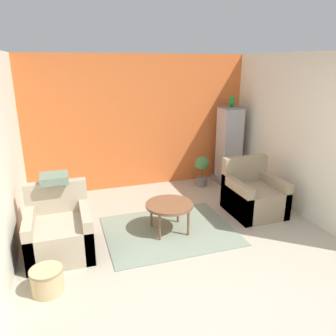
{
  "coord_description": "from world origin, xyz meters",
  "views": [
    {
      "loc": [
        -1.47,
        -2.69,
        2.41
      ],
      "look_at": [
        0.0,
        1.74,
        0.9
      ],
      "focal_mm": 35.0,
      "sensor_mm": 36.0,
      "label": 1
    }
  ],
  "objects_px": {
    "armchair_left": "(60,232)",
    "potted_plant": "(202,168)",
    "birdcage": "(229,147)",
    "coffee_table": "(169,206)",
    "parrot": "(232,101)",
    "armchair_right": "(253,196)",
    "wicker_basket": "(47,280)"
  },
  "relations": [
    {
      "from": "potted_plant",
      "to": "birdcage",
      "type": "bearing_deg",
      "value": 5.85
    },
    {
      "from": "coffee_table",
      "to": "birdcage",
      "type": "relative_size",
      "value": 0.45
    },
    {
      "from": "armchair_left",
      "to": "potted_plant",
      "type": "xyz_separation_m",
      "value": [
        2.77,
        1.68,
        0.09
      ]
    },
    {
      "from": "armchair_left",
      "to": "coffee_table",
      "type": "bearing_deg",
      "value": 3.06
    },
    {
      "from": "armchair_right",
      "to": "potted_plant",
      "type": "bearing_deg",
      "value": 102.24
    },
    {
      "from": "coffee_table",
      "to": "birdcage",
      "type": "bearing_deg",
      "value": 41.88
    },
    {
      "from": "birdcage",
      "to": "wicker_basket",
      "type": "height_order",
      "value": "birdcage"
    },
    {
      "from": "birdcage",
      "to": "armchair_left",
      "type": "bearing_deg",
      "value": -152.84
    },
    {
      "from": "coffee_table",
      "to": "parrot",
      "type": "relative_size",
      "value": 3.01
    },
    {
      "from": "coffee_table",
      "to": "birdcage",
      "type": "xyz_separation_m",
      "value": [
        1.85,
        1.66,
        0.35
      ]
    },
    {
      "from": "coffee_table",
      "to": "armchair_left",
      "type": "height_order",
      "value": "armchair_left"
    },
    {
      "from": "coffee_table",
      "to": "parrot",
      "type": "bearing_deg",
      "value": 41.92
    },
    {
      "from": "wicker_basket",
      "to": "potted_plant",
      "type": "bearing_deg",
      "value": 40.13
    },
    {
      "from": "coffee_table",
      "to": "potted_plant",
      "type": "bearing_deg",
      "value": 52.35
    },
    {
      "from": "armchair_right",
      "to": "parrot",
      "type": "xyz_separation_m",
      "value": [
        0.31,
        1.47,
        1.38
      ]
    },
    {
      "from": "parrot",
      "to": "birdcage",
      "type": "bearing_deg",
      "value": -90.0
    },
    {
      "from": "coffee_table",
      "to": "birdcage",
      "type": "height_order",
      "value": "birdcage"
    },
    {
      "from": "potted_plant",
      "to": "parrot",
      "type": "bearing_deg",
      "value": 6.03
    },
    {
      "from": "parrot",
      "to": "wicker_basket",
      "type": "height_order",
      "value": "parrot"
    },
    {
      "from": "birdcage",
      "to": "potted_plant",
      "type": "distance_m",
      "value": 0.73
    },
    {
      "from": "armchair_left",
      "to": "birdcage",
      "type": "relative_size",
      "value": 0.56
    },
    {
      "from": "coffee_table",
      "to": "birdcage",
      "type": "distance_m",
      "value": 2.51
    },
    {
      "from": "parrot",
      "to": "potted_plant",
      "type": "distance_m",
      "value": 1.44
    },
    {
      "from": "armchair_right",
      "to": "wicker_basket",
      "type": "xyz_separation_m",
      "value": [
        -3.23,
        -1.06,
        -0.13
      ]
    },
    {
      "from": "armchair_right",
      "to": "wicker_basket",
      "type": "bearing_deg",
      "value": -161.9
    },
    {
      "from": "coffee_table",
      "to": "armchair_right",
      "type": "bearing_deg",
      "value": 6.84
    },
    {
      "from": "wicker_basket",
      "to": "coffee_table",
      "type": "bearing_deg",
      "value": 27.22
    },
    {
      "from": "birdcage",
      "to": "armchair_right",
      "type": "bearing_deg",
      "value": -101.98
    },
    {
      "from": "parrot",
      "to": "potted_plant",
      "type": "relative_size",
      "value": 0.37
    },
    {
      "from": "armchair_right",
      "to": "parrot",
      "type": "distance_m",
      "value": 2.05
    },
    {
      "from": "armchair_left",
      "to": "armchair_right",
      "type": "relative_size",
      "value": 1.0
    },
    {
      "from": "armchair_left",
      "to": "potted_plant",
      "type": "bearing_deg",
      "value": 31.15
    }
  ]
}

